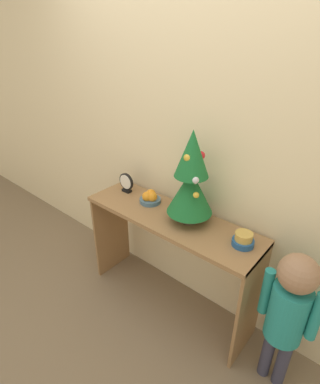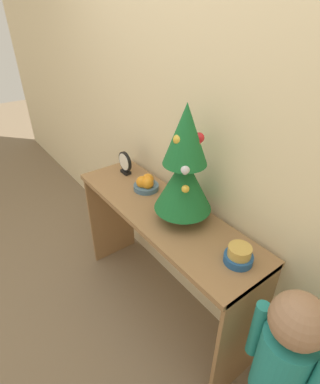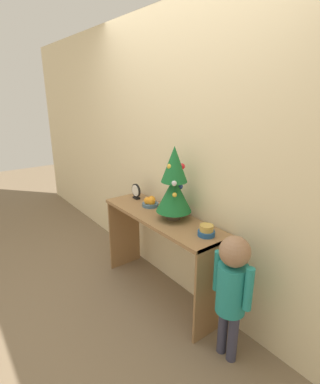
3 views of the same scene
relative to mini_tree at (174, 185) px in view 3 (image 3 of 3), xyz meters
name	(u,v)px [view 3 (image 3 of 3)]	position (x,y,z in m)	size (l,w,h in m)	color
ground_plane	(144,300)	(-0.13, -0.24, -1.09)	(12.00, 12.00, 0.00)	#7A664C
back_wall	(183,159)	(-0.13, 0.20, 0.16)	(7.00, 0.05, 2.50)	beige
console_table	(161,233)	(-0.13, -0.04, -0.48)	(1.29, 0.39, 0.79)	olive
mini_tree	(174,185)	(0.00, 0.00, 0.00)	(0.29, 0.29, 0.61)	#4C3828
fruit_bowl	(150,202)	(-0.36, 0.01, -0.26)	(0.15, 0.15, 0.09)	#476B84
singing_bowl	(206,231)	(0.39, -0.01, -0.26)	(0.13, 0.13, 0.08)	#235189
desk_clock	(136,192)	(-0.61, 0.02, -0.22)	(0.13, 0.04, 0.15)	black
child_figure	(232,284)	(0.73, -0.10, -0.49)	(0.31, 0.20, 0.94)	#38384C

